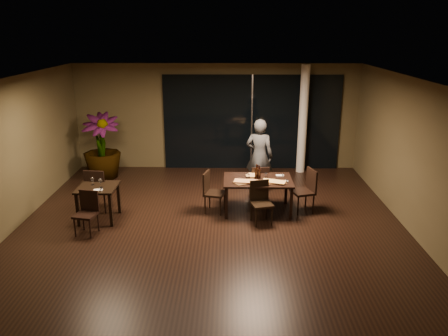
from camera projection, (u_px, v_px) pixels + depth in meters
ground at (211, 226)px, 9.07m from camera, size 8.00×8.00×0.00m
wall_back at (217, 117)px, 12.46m from camera, size 8.00×0.10×3.00m
wall_front at (195, 261)px, 4.75m from camera, size 8.00×0.10×3.00m
wall_left at (7, 156)px, 8.66m from camera, size 0.10×8.00×3.00m
wall_right at (417, 157)px, 8.55m from camera, size 0.10×8.00×3.00m
ceiling at (210, 79)px, 8.14m from camera, size 8.00×8.00×0.04m
window_panel at (252, 123)px, 12.41m from camera, size 5.00×0.06×2.70m
column at (303, 120)px, 12.05m from camera, size 0.24×0.24×3.00m
main_table at (258, 182)px, 9.61m from camera, size 1.50×1.00×0.75m
side_table at (98, 192)px, 9.19m from camera, size 0.80×0.80×0.75m
chair_main_far at (259, 182)px, 10.17m from camera, size 0.47×0.47×0.89m
chair_main_near at (261, 200)px, 9.12m from camera, size 0.51×0.51×0.90m
chair_main_left at (211, 190)px, 9.63m from camera, size 0.52×0.52×0.92m
chair_main_right at (306, 188)px, 9.65m from camera, size 0.56×0.56×0.97m
chair_side_far at (97, 188)px, 9.63m from camera, size 0.51×0.51×0.99m
chair_side_near at (87, 210)px, 8.64m from camera, size 0.47×0.47×0.87m
diner at (259, 156)px, 10.71m from camera, size 0.72×0.58×1.85m
potted_plant at (102, 147)px, 11.70m from camera, size 1.17×1.17×1.77m
pizza_board_left at (246, 182)px, 9.39m from camera, size 0.58×0.49×0.01m
pizza_board_right at (274, 182)px, 9.37m from camera, size 0.56×0.33×0.01m
oblong_pizza_left at (246, 181)px, 9.38m from camera, size 0.51×0.30×0.02m
oblong_pizza_right at (274, 182)px, 9.37m from camera, size 0.53×0.37×0.02m
round_pizza at (253, 175)px, 9.83m from camera, size 0.30×0.30×0.01m
bottle_a at (256, 171)px, 9.60m from camera, size 0.07×0.07×0.33m
bottle_b at (259, 172)px, 9.59m from camera, size 0.07×0.07×0.30m
bottle_c at (258, 171)px, 9.63m from camera, size 0.07×0.07×0.30m
tumbler_left at (248, 176)px, 9.66m from camera, size 0.08×0.08×0.09m
tumbler_right at (266, 175)px, 9.71m from camera, size 0.08×0.08×0.09m
napkin_near at (284, 181)px, 9.45m from camera, size 0.19×0.13×0.01m
napkin_far at (280, 175)px, 9.81m from camera, size 0.18×0.11×0.01m
wine_glass_a at (92, 181)px, 9.22m from camera, size 0.07×0.07×0.16m
wine_glass_b at (100, 183)px, 9.07m from camera, size 0.08×0.08×0.18m
side_napkin at (98, 190)px, 8.93m from camera, size 0.18×0.12×0.01m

